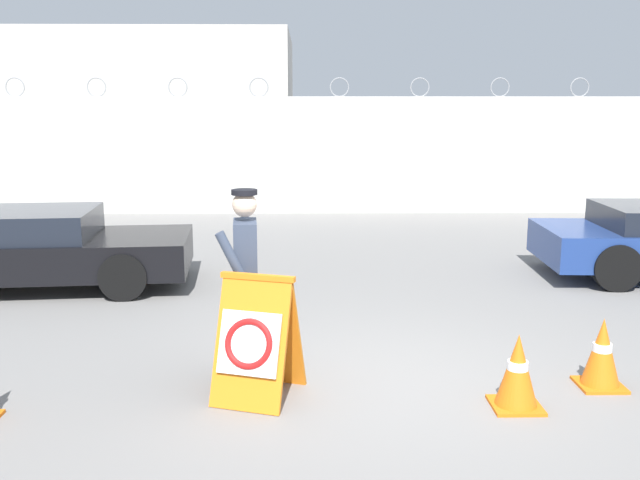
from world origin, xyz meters
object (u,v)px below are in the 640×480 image
security_guard (245,272)px  parked_car_front_coupe (33,248)px  traffic_cone_mid (602,353)px  barricade_sign (256,338)px  traffic_cone_near (517,371)px

security_guard → parked_car_front_coupe: (-3.40, 3.52, -0.46)m
traffic_cone_mid → parked_car_front_coupe: (-6.77, 3.87, 0.25)m
traffic_cone_mid → barricade_sign: bearing=-176.4°
barricade_sign → traffic_cone_mid: bearing=21.8°
barricade_sign → security_guard: (-0.14, 0.56, 0.47)m
security_guard → barricade_sign: bearing=8.9°
barricade_sign → traffic_cone_near: (2.30, -0.25, -0.24)m
barricade_sign → parked_car_front_coupe: size_ratio=0.25×
barricade_sign → security_guard: security_guard is taller
security_guard → traffic_cone_near: security_guard is taller
security_guard → traffic_cone_mid: (3.37, -0.35, -0.71)m
traffic_cone_mid → parked_car_front_coupe: parked_car_front_coupe is taller
barricade_sign → parked_car_front_coupe: 5.40m
parked_car_front_coupe → traffic_cone_mid: bearing=-35.1°
security_guard → parked_car_front_coupe: bearing=-141.0°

